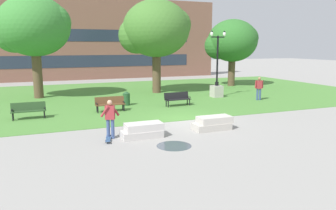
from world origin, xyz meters
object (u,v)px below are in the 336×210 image
Objects in this scene: person_bystander_near_lawn at (259,87)px; trash_bin at (126,98)px; skateboard at (108,139)px; concrete_block_left at (213,123)px; park_bench_near_left at (177,98)px; park_bench_far_left at (29,109)px; park_bench_near_right at (110,103)px; concrete_block_center at (143,131)px; lamp_post_center at (217,84)px; person_skateboarder at (110,117)px.

trash_bin is at bearing 170.98° from person_bystander_near_lawn.
trash_bin reaches higher than skateboard.
concrete_block_left is 1.82× the size of skateboard.
park_bench_far_left is at bearing -176.16° from park_bench_near_left.
trash_bin reaches higher than park_bench_near_left.
park_bench_near_right and park_bench_far_left have the same top height.
park_bench_near_right is at bearing 121.09° from concrete_block_left.
trash_bin is 9.81m from person_bystander_near_lawn.
park_bench_near_right reaches higher than concrete_block_center.
skateboard is 8.45m from trash_bin.
person_bystander_near_lawn is at bearing -0.79° from park_bench_near_left.
park_bench_near_right is at bearing 4.76° from park_bench_far_left.
skateboard is (-5.12, -0.10, -0.22)m from concrete_block_left.
person_bystander_near_lawn reaches higher than park_bench_near_left.
park_bench_near_left is at bearing 82.19° from concrete_block_left.
park_bench_near_right is 9.39m from lamp_post_center.
concrete_block_center is at bearing -88.72° from park_bench_near_right.
park_bench_near_right is 1.05× the size of person_bystander_near_lawn.
skateboard is 0.57× the size of park_bench_near_left.
trash_bin is (-7.53, -0.94, -0.56)m from lamp_post_center.
trash_bin is (1.46, 1.68, -0.04)m from park_bench_near_right.
park_bench_near_right is at bearing -177.09° from park_bench_near_left.
skateboard is at bearing -102.65° from park_bench_near_right.
skateboard is 14.11m from person_bystander_near_lawn.
park_bench_near_left is 1.01× the size of park_bench_far_left.
park_bench_near_right is (1.41, 6.26, 0.45)m from skateboard.
park_bench_far_left is (-4.61, -0.38, 0.00)m from park_bench_near_right.
concrete_block_center is 3.58m from concrete_block_left.
park_bench_near_left and park_bench_far_left have the same top height.
trash_bin is at bearing 18.76° from park_bench_far_left.
concrete_block_center is 6.24m from park_bench_near_right.
park_bench_near_left is at bearing -24.79° from trash_bin.
concrete_block_center is 12.73m from person_bystander_near_lawn.
park_bench_near_left and park_bench_near_right have the same top height.
park_bench_near_left is at bearing 46.50° from person_skateboarder.
lamp_post_center is (10.40, 8.89, 0.97)m from skateboard.
person_bystander_near_lawn is (12.54, 6.41, 0.90)m from skateboard.
lamp_post_center is at bearing 45.01° from concrete_block_center.
trash_bin is at bearing 80.49° from concrete_block_center.
person_skateboarder is at bearing 176.80° from concrete_block_left.
concrete_block_left is 5.13m from skateboard.
park_bench_near_right is (1.22, 5.89, -0.43)m from person_skateboarder.
person_skateboarder is at bearing -58.31° from park_bench_far_left.
lamp_post_center reaches higher than trash_bin.
concrete_block_left is at bearing -3.20° from person_skateboarder.
person_skateboarder is 6.48m from park_bench_far_left.
person_bystander_near_lawn is (15.75, 0.53, 0.44)m from park_bench_far_left.
person_skateboarder is 1.78× the size of trash_bin.
park_bench_far_left is 15.77m from person_bystander_near_lawn.
lamp_post_center is at bearing 7.15° from trash_bin.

